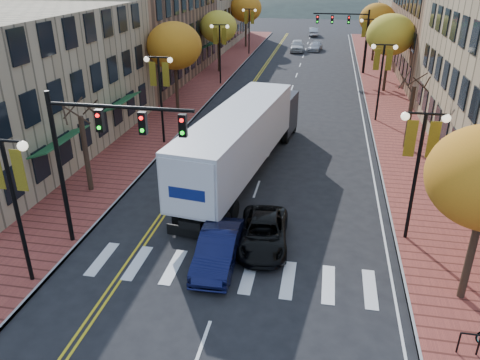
% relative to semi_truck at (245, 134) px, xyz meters
% --- Properties ---
extents(ground, '(200.00, 200.00, 0.00)m').
position_rel_semi_truck_xyz_m(ground, '(1.01, -12.06, -2.49)').
color(ground, black).
rests_on(ground, ground).
extents(sidewalk_left, '(4.00, 85.00, 0.15)m').
position_rel_semi_truck_xyz_m(sidewalk_left, '(-7.99, 20.44, -2.41)').
color(sidewalk_left, brown).
rests_on(sidewalk_left, ground).
extents(sidewalk_right, '(4.00, 85.00, 0.15)m').
position_rel_semi_truck_xyz_m(sidewalk_right, '(10.01, 20.44, -2.41)').
color(sidewalk_right, brown).
rests_on(sidewalk_right, ground).
extents(building_left_near, '(12.00, 22.00, 9.00)m').
position_rel_semi_truck_xyz_m(building_left_near, '(-15.99, 0.94, 2.01)').
color(building_left_near, '#9E8966').
rests_on(building_left_near, ground).
extents(building_left_mid, '(12.00, 24.00, 11.00)m').
position_rel_semi_truck_xyz_m(building_left_mid, '(-15.99, 23.94, 3.01)').
color(building_left_mid, brown).
rests_on(building_left_mid, ground).
extents(building_left_far, '(12.00, 26.00, 9.50)m').
position_rel_semi_truck_xyz_m(building_left_far, '(-15.99, 48.94, 2.26)').
color(building_left_far, '#9E8966').
rests_on(building_left_far, ground).
extents(building_right_mid, '(15.00, 24.00, 10.00)m').
position_rel_semi_truck_xyz_m(building_right_mid, '(19.51, 29.94, 2.51)').
color(building_right_mid, brown).
rests_on(building_right_mid, ground).
extents(building_right_far, '(15.00, 20.00, 11.00)m').
position_rel_semi_truck_xyz_m(building_right_far, '(19.51, 51.94, 3.01)').
color(building_right_far, '#9E8966').
rests_on(building_right_far, ground).
extents(tree_left_a, '(0.28, 0.28, 4.20)m').
position_rel_semi_truck_xyz_m(tree_left_a, '(-7.99, -4.06, -0.24)').
color(tree_left_a, '#382619').
rests_on(tree_left_a, sidewalk_left).
extents(tree_left_b, '(4.48, 4.48, 7.21)m').
position_rel_semi_truck_xyz_m(tree_left_b, '(-7.99, 11.94, 2.96)').
color(tree_left_b, '#382619').
rests_on(tree_left_b, sidewalk_left).
extents(tree_left_c, '(4.16, 4.16, 6.69)m').
position_rel_semi_truck_xyz_m(tree_left_c, '(-7.99, 27.94, 2.57)').
color(tree_left_c, '#382619').
rests_on(tree_left_c, sidewalk_left).
extents(tree_left_d, '(4.61, 4.61, 7.42)m').
position_rel_semi_truck_xyz_m(tree_left_d, '(-7.99, 45.94, 3.12)').
color(tree_left_d, '#382619').
rests_on(tree_left_d, sidewalk_left).
extents(tree_right_b, '(0.28, 0.28, 4.20)m').
position_rel_semi_truck_xyz_m(tree_right_b, '(10.01, 5.94, -0.24)').
color(tree_right_b, '#382619').
rests_on(tree_right_b, sidewalk_right).
extents(tree_right_c, '(4.48, 4.48, 7.21)m').
position_rel_semi_truck_xyz_m(tree_right_c, '(10.01, 21.94, 2.96)').
color(tree_right_c, '#382619').
rests_on(tree_right_c, sidewalk_right).
extents(tree_right_d, '(4.35, 4.35, 7.00)m').
position_rel_semi_truck_xyz_m(tree_right_d, '(10.01, 37.94, 2.80)').
color(tree_right_d, '#382619').
rests_on(tree_right_d, sidewalk_right).
extents(lamp_left_a, '(1.96, 0.36, 6.05)m').
position_rel_semi_truck_xyz_m(lamp_left_a, '(-6.49, -12.06, 1.81)').
color(lamp_left_a, black).
rests_on(lamp_left_a, ground).
extents(lamp_left_b, '(1.96, 0.36, 6.05)m').
position_rel_semi_truck_xyz_m(lamp_left_b, '(-6.49, 3.94, 1.81)').
color(lamp_left_b, black).
rests_on(lamp_left_b, ground).
extents(lamp_left_c, '(1.96, 0.36, 6.05)m').
position_rel_semi_truck_xyz_m(lamp_left_c, '(-6.49, 21.94, 1.81)').
color(lamp_left_c, black).
rests_on(lamp_left_c, ground).
extents(lamp_left_d, '(1.96, 0.36, 6.05)m').
position_rel_semi_truck_xyz_m(lamp_left_d, '(-6.49, 39.94, 1.81)').
color(lamp_left_d, black).
rests_on(lamp_left_d, ground).
extents(lamp_right_a, '(1.96, 0.36, 6.05)m').
position_rel_semi_truck_xyz_m(lamp_right_a, '(8.51, -6.06, 1.81)').
color(lamp_right_a, black).
rests_on(lamp_right_a, ground).
extents(lamp_right_b, '(1.96, 0.36, 6.05)m').
position_rel_semi_truck_xyz_m(lamp_right_b, '(8.51, 11.94, 1.81)').
color(lamp_right_b, black).
rests_on(lamp_right_b, ground).
extents(lamp_right_c, '(1.96, 0.36, 6.05)m').
position_rel_semi_truck_xyz_m(lamp_right_c, '(8.51, 29.94, 1.81)').
color(lamp_right_c, black).
rests_on(lamp_right_c, ground).
extents(traffic_mast_near, '(6.10, 0.35, 7.00)m').
position_rel_semi_truck_xyz_m(traffic_mast_near, '(-4.47, -9.06, 2.44)').
color(traffic_mast_near, black).
rests_on(traffic_mast_near, ground).
extents(traffic_mast_far, '(6.10, 0.34, 7.00)m').
position_rel_semi_truck_xyz_m(traffic_mast_far, '(6.49, 29.94, 2.44)').
color(traffic_mast_far, black).
rests_on(traffic_mast_far, ground).
extents(semi_truck, '(4.96, 17.22, 4.25)m').
position_rel_semi_truck_xyz_m(semi_truck, '(0.00, 0.00, 0.00)').
color(semi_truck, black).
rests_on(semi_truck, ground).
extents(navy_sedan, '(1.66, 4.48, 1.46)m').
position_rel_semi_truck_xyz_m(navy_sedan, '(0.51, -9.50, -1.75)').
color(navy_sedan, black).
rests_on(navy_sedan, ground).
extents(black_suv, '(2.49, 4.75, 1.27)m').
position_rel_semi_truck_xyz_m(black_suv, '(2.18, -7.72, -1.85)').
color(black_suv, black).
rests_on(black_suv, ground).
extents(car_far_white, '(2.16, 4.91, 1.65)m').
position_rel_semi_truck_xyz_m(car_far_white, '(-0.11, 43.82, -1.66)').
color(car_far_white, silver).
rests_on(car_far_white, ground).
extents(car_far_silver, '(2.21, 4.30, 1.19)m').
position_rel_semi_truck_xyz_m(car_far_silver, '(2.44, 44.99, -1.89)').
color(car_far_silver, '#A9A9B1').
rests_on(car_far_silver, ground).
extents(car_far_oncoming, '(1.74, 4.35, 1.41)m').
position_rel_semi_truck_xyz_m(car_far_oncoming, '(1.51, 60.22, -1.78)').
color(car_far_oncoming, '#AFAFB7').
rests_on(car_far_oncoming, ground).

